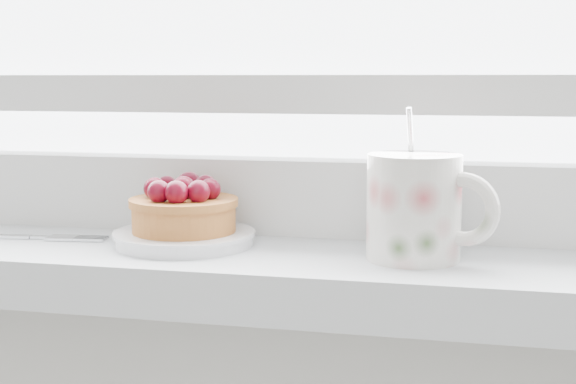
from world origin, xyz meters
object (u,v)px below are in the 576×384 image
(saucer, at_px, (184,238))
(floral_mug, at_px, (417,205))
(raspberry_tart, at_px, (184,208))
(fork, at_px, (16,237))

(saucer, relative_size, floral_mug, 1.02)
(raspberry_tart, distance_m, floral_mug, 0.20)
(saucer, bearing_deg, fork, -177.31)
(saucer, bearing_deg, floral_mug, -3.57)
(floral_mug, relative_size, fork, 0.72)
(saucer, relative_size, raspberry_tart, 1.31)
(saucer, distance_m, floral_mug, 0.21)
(raspberry_tart, height_order, floral_mug, floral_mug)
(floral_mug, bearing_deg, saucer, 176.43)
(saucer, height_order, raspberry_tart, raspberry_tart)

